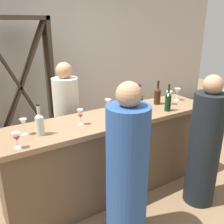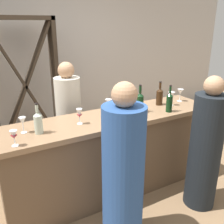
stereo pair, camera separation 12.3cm
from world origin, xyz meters
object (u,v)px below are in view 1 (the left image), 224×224
object	(u,v)px
wine_glass_far_left	(23,123)
person_left_guest	(204,147)
wine_bottle_center_dark_green	(168,101)
person_right_guest	(67,125)
wine_glass_near_right	(169,95)
wine_rack	(20,87)
wine_bottle_second_right_amber_brown	(157,95)
wine_glass_near_center	(80,115)
wine_bottle_second_left_dark_green	(139,101)
wine_glass_far_right	(108,103)
wine_glass_near_left	(16,138)
person_center_guest	(127,174)
wine_bottle_leftmost_clear_pale	(40,123)
wine_glass_far_center	(177,91)

from	to	relation	value
wine_glass_far_left	person_left_guest	world-z (taller)	person_left_guest
wine_bottle_center_dark_green	person_right_guest	world-z (taller)	person_right_guest
wine_glass_near_right	person_left_guest	distance (m)	0.76
wine_rack	wine_bottle_second_right_amber_brown	bearing A→B (deg)	-51.19
wine_rack	person_right_guest	xyz separation A→B (m)	(0.30, -1.03, -0.31)
wine_bottle_second_right_amber_brown	wine_glass_near_center	distance (m)	1.08
wine_bottle_center_dark_green	person_right_guest	xyz separation A→B (m)	(-0.90, 0.80, -0.38)
wine_rack	person_left_guest	distance (m)	2.66
wine_rack	wine_glass_near_right	size ratio (longest dim) A/B	11.85
wine_bottle_second_left_dark_green	wine_bottle_center_dark_green	world-z (taller)	wine_bottle_second_left_dark_green
wine_glass_far_right	person_left_guest	world-z (taller)	person_left_guest
person_right_guest	wine_bottle_second_right_amber_brown	bearing A→B (deg)	78.58
wine_bottle_second_right_amber_brown	wine_glass_far_left	size ratio (longest dim) A/B	1.91
wine_glass_near_left	person_right_guest	world-z (taller)	person_right_guest
wine_glass_near_left	wine_glass_near_right	xyz separation A→B (m)	(1.82, 0.20, 0.03)
wine_glass_far_right	person_center_guest	xyz separation A→B (m)	(-0.28, -0.77, -0.37)
wine_rack	wine_glass_near_right	bearing A→B (deg)	-50.42
wine_bottle_leftmost_clear_pale	wine_glass_near_right	xyz separation A→B (m)	(1.59, 0.04, 0.01)
wine_bottle_second_left_dark_green	wine_glass_near_left	bearing A→B (deg)	-172.30
wine_bottle_second_right_amber_brown	person_left_guest	size ratio (longest dim) A/B	0.20
wine_glass_far_left	person_left_guest	xyz separation A→B (m)	(1.64, -0.67, -0.40)
person_center_guest	wine_bottle_second_right_amber_brown	bearing A→B (deg)	-70.99
wine_glass_near_left	wine_glass_far_left	size ratio (longest dim) A/B	0.91
wine_glass_near_right	wine_glass_near_center	bearing A→B (deg)	-179.30
wine_rack	wine_glass_far_right	distance (m)	1.64
wine_glass_near_left	wine_glass_far_center	xyz separation A→B (m)	(2.04, 0.27, 0.02)
person_center_guest	wine_glass_near_center	bearing A→B (deg)	-6.53
wine_bottle_leftmost_clear_pale	wine_glass_near_left	world-z (taller)	wine_bottle_leftmost_clear_pale
wine_glass_near_center	wine_glass_far_left	bearing A→B (deg)	174.44
wine_bottle_second_right_amber_brown	person_right_guest	xyz separation A→B (m)	(-0.97, 0.54, -0.37)
wine_glass_far_right	wine_bottle_center_dark_green	bearing A→B (deg)	-26.36
wine_glass_near_left	person_right_guest	distance (m)	1.17
wine_rack	wine_bottle_second_left_dark_green	world-z (taller)	wine_rack
wine_glass_near_right	wine_bottle_leftmost_clear_pale	bearing A→B (deg)	-178.55
person_left_guest	wine_glass_near_center	bearing A→B (deg)	61.68
wine_glass_near_left	person_center_guest	xyz separation A→B (m)	(0.77, -0.44, -0.36)
wine_bottle_second_right_amber_brown	wine_glass_far_center	world-z (taller)	wine_bottle_second_right_amber_brown
wine_glass_far_right	person_center_guest	bearing A→B (deg)	-109.83
wine_glass_far_center	wine_glass_near_right	bearing A→B (deg)	-160.45
wine_glass_near_left	wine_glass_far_left	world-z (taller)	wine_glass_far_left
wine_bottle_second_left_dark_green	person_center_guest	distance (m)	0.94
wine_rack	wine_glass_far_center	distance (m)	2.25
wine_bottle_second_right_amber_brown	wine_bottle_center_dark_green	bearing A→B (deg)	-104.78
wine_glass_far_left	person_right_guest	world-z (taller)	person_right_guest
wine_rack	person_left_guest	xyz separation A→B (m)	(1.31, -2.30, -0.33)
wine_rack	wine_glass_near_left	size ratio (longest dim) A/B	14.54
wine_glass_near_right	person_right_guest	bearing A→B (deg)	149.54
wine_glass_near_left	person_center_guest	bearing A→B (deg)	-29.64
wine_glass_far_left	wine_glass_far_center	size ratio (longest dim) A/B	0.96
wine_glass_near_right	wine_glass_near_left	bearing A→B (deg)	-173.82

